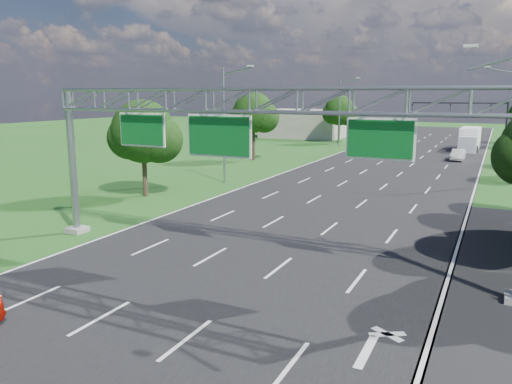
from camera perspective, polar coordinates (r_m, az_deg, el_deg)
The scene contains 16 objects.
ground at distance 40.43m, azimuth 10.72°, elevation -0.16°, with size 220.00×220.00×0.00m, color #1D5118.
road at distance 40.43m, azimuth 10.72°, elevation -0.16°, with size 18.00×180.00×0.02m, color black.
road_flare at distance 23.63m, azimuth 24.51°, elevation -9.13°, with size 3.00×30.00×0.02m, color black.
sign_gantry at distance 22.65m, azimuth -0.18°, elevation 8.89°, with size 23.50×1.00×9.56m.
traffic_signal at distance 73.42m, azimuth 24.01°, elevation 8.14°, with size 12.21×0.24×7.00m.
streetlight_l_near at distance 44.05m, azimuth -3.47°, elevation 8.25°, with size 2.97×0.22×10.16m.
streetlight_l_far at distance 76.47m, azimuth 9.68°, elevation 9.32°, with size 2.97×0.22×10.16m.
tree_verge_la at distance 38.96m, azimuth -12.66°, elevation 6.41°, with size 5.76×4.80×7.40m.
tree_verge_lb at distance 59.50m, azimuth -0.20°, elevation 8.85°, with size 5.76×4.80×8.06m.
tree_verge_lc at distance 81.77m, azimuth 9.58°, elevation 9.01°, with size 5.76×4.80×7.62m.
building_left at distance 92.32m, azimuth 5.50°, elevation 7.80°, with size 14.00×10.00×5.00m, color gray.
car_queue_a at distance 68.38m, azimuth 16.54°, elevation 4.71°, with size 1.89×4.65×1.35m, color silver.
car_queue_b at distance 66.30m, azimuth 16.61°, elevation 4.39°, with size 1.78×3.86×1.07m, color black.
car_queue_c at distance 79.76m, azimuth 16.35°, elevation 5.57°, with size 1.58×3.93×1.34m, color black.
car_queue_d at distance 64.27m, azimuth 22.07°, elevation 3.95°, with size 1.39×4.00×1.32m, color silver.
box_truck at distance 76.40m, azimuth 23.21°, elevation 5.53°, with size 2.62×8.40×3.16m.
Camera 1 is at (10.31, -8.32, 7.77)m, focal length 35.00 mm.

